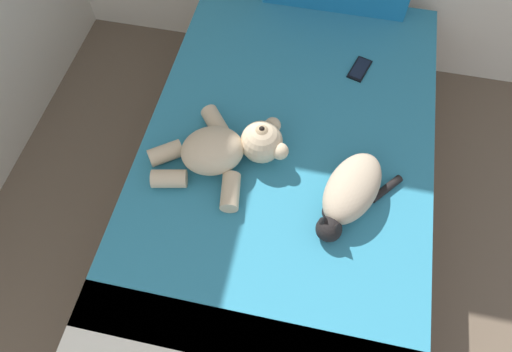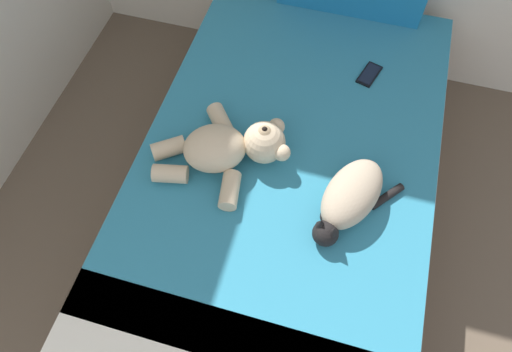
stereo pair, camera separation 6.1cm
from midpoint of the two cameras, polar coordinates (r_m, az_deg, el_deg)
name	(u,v)px [view 1 (the left image)]	position (r m, az deg, el deg)	size (l,w,h in m)	color
bed	(283,180)	(2.20, 2.60, -0.46)	(1.28, 2.09, 0.51)	brown
cat	(350,192)	(1.82, 10.51, -1.99)	(0.35, 0.42, 0.15)	tan
teddy_bear	(227,149)	(1.89, -4.51, 3.27)	(0.58, 0.48, 0.19)	beige
cell_phone	(360,69)	(2.30, 11.82, 12.68)	(0.11, 0.16, 0.01)	black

